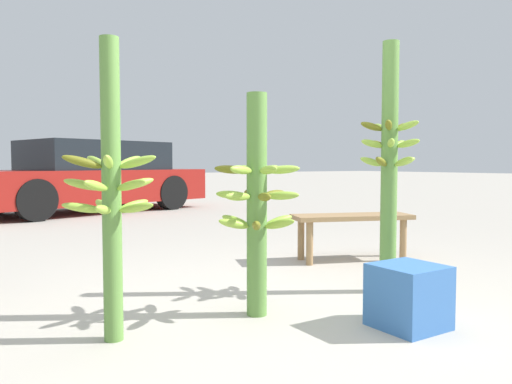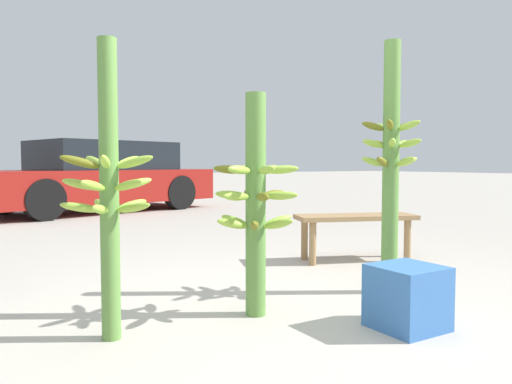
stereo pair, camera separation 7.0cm
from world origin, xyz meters
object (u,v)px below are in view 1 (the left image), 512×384
(market_bench, at_px, (352,223))
(parked_car, at_px, (89,177))
(banana_stalk_center, at_px, (257,202))
(banana_stalk_right, at_px, (389,164))
(banana_stalk_left, at_px, (111,189))
(produce_crate, at_px, (408,296))

(market_bench, relative_size, parked_car, 0.25)
(banana_stalk_center, xyz_separation_m, banana_stalk_right, (1.02, -0.04, 0.22))
(banana_stalk_left, distance_m, banana_stalk_right, 1.84)
(banana_stalk_right, bearing_deg, produce_crate, -129.25)
(banana_stalk_left, relative_size, banana_stalk_right, 0.88)
(banana_stalk_left, relative_size, produce_crate, 4.41)
(banana_stalk_center, relative_size, banana_stalk_right, 0.75)
(banana_stalk_left, height_order, produce_crate, banana_stalk_left)
(banana_stalk_left, bearing_deg, market_bench, 19.77)
(banana_stalk_right, xyz_separation_m, market_bench, (0.55, 0.93, -0.53))
(market_bench, bearing_deg, banana_stalk_right, -100.15)
(banana_stalk_left, relative_size, parked_car, 0.33)
(banana_stalk_right, relative_size, produce_crate, 5.02)
(banana_stalk_left, distance_m, parked_car, 6.88)
(banana_stalk_center, distance_m, parked_car, 6.78)
(parked_car, bearing_deg, banana_stalk_right, 165.82)
(market_bench, bearing_deg, banana_stalk_left, -139.60)
(banana_stalk_center, xyz_separation_m, parked_car, (0.77, 6.73, -0.03))
(banana_stalk_center, bearing_deg, banana_stalk_left, 177.57)
(market_bench, distance_m, produce_crate, 1.83)
(banana_stalk_center, distance_m, produce_crate, 0.95)
(banana_stalk_center, bearing_deg, produce_crate, -47.96)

